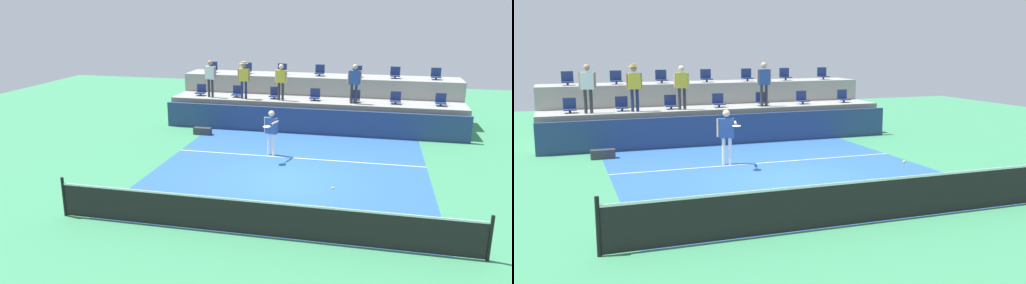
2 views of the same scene
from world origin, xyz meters
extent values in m
plane|color=#388456|center=(0.00, 0.00, 0.00)|extent=(40.00, 40.00, 0.00)
cube|color=#285693|center=(0.00, 1.00, 0.00)|extent=(9.00, 10.00, 0.01)
cube|color=white|center=(0.00, 2.40, 0.01)|extent=(9.00, 0.06, 0.00)
cylinder|color=black|center=(-5.20, -4.00, 0.54)|extent=(0.08, 0.08, 1.07)
cylinder|color=black|center=(5.20, -4.00, 0.54)|extent=(0.08, 0.08, 1.07)
cube|color=black|center=(0.00, -4.00, 0.46)|extent=(10.40, 0.01, 0.87)
cube|color=white|center=(0.00, -4.00, 0.89)|extent=(10.40, 0.02, 0.05)
cube|color=navy|center=(0.00, 6.00, 0.55)|extent=(13.00, 0.16, 1.10)
cube|color=gray|center=(0.00, 7.30, 0.62)|extent=(13.00, 1.80, 1.25)
cube|color=gray|center=(0.00, 9.10, 1.05)|extent=(13.00, 1.80, 2.10)
cylinder|color=#2D2D33|center=(-5.34, 7.15, 1.30)|extent=(0.08, 0.08, 0.10)
cube|color=navy|center=(-5.34, 7.15, 1.37)|extent=(0.44, 0.40, 0.04)
cube|color=navy|center=(-5.34, 7.33, 1.58)|extent=(0.44, 0.04, 0.38)
cylinder|color=#2D2D33|center=(-3.56, 7.15, 1.30)|extent=(0.08, 0.08, 0.10)
cube|color=navy|center=(-3.56, 7.15, 1.37)|extent=(0.44, 0.40, 0.04)
cube|color=navy|center=(-3.56, 7.33, 1.58)|extent=(0.44, 0.04, 0.38)
cylinder|color=#2D2D33|center=(-1.79, 7.15, 1.30)|extent=(0.08, 0.08, 0.10)
cube|color=navy|center=(-1.79, 7.15, 1.37)|extent=(0.44, 0.40, 0.04)
cube|color=navy|center=(-1.79, 7.33, 1.58)|extent=(0.44, 0.04, 0.38)
cylinder|color=#2D2D33|center=(0.04, 7.15, 1.30)|extent=(0.08, 0.08, 0.10)
cube|color=navy|center=(0.04, 7.15, 1.37)|extent=(0.44, 0.40, 0.04)
cube|color=navy|center=(0.04, 7.33, 1.58)|extent=(0.44, 0.04, 0.38)
cylinder|color=#2D2D33|center=(1.80, 7.15, 1.30)|extent=(0.08, 0.08, 0.10)
cube|color=navy|center=(1.80, 7.15, 1.37)|extent=(0.44, 0.40, 0.04)
cube|color=navy|center=(1.80, 7.33, 1.58)|extent=(0.44, 0.04, 0.38)
cylinder|color=#2D2D33|center=(3.53, 7.15, 1.30)|extent=(0.08, 0.08, 0.10)
cube|color=navy|center=(3.53, 7.15, 1.37)|extent=(0.44, 0.40, 0.04)
cube|color=navy|center=(3.53, 7.33, 1.58)|extent=(0.44, 0.04, 0.38)
cylinder|color=#2D2D33|center=(5.38, 7.15, 1.30)|extent=(0.08, 0.08, 0.10)
cube|color=navy|center=(5.38, 7.15, 1.37)|extent=(0.44, 0.40, 0.04)
cube|color=navy|center=(5.38, 7.33, 1.58)|extent=(0.44, 0.04, 0.38)
cylinder|color=#2D2D33|center=(-5.33, 8.95, 2.15)|extent=(0.08, 0.08, 0.10)
cube|color=navy|center=(-5.33, 8.95, 2.22)|extent=(0.44, 0.40, 0.04)
cube|color=navy|center=(-5.33, 9.13, 2.43)|extent=(0.44, 0.04, 0.38)
cylinder|color=#2D2D33|center=(-3.55, 8.95, 2.15)|extent=(0.08, 0.08, 0.10)
cube|color=navy|center=(-3.55, 8.95, 2.22)|extent=(0.44, 0.40, 0.04)
cube|color=navy|center=(-3.55, 9.13, 2.43)|extent=(0.44, 0.04, 0.38)
cylinder|color=#2D2D33|center=(-1.80, 8.95, 2.15)|extent=(0.08, 0.08, 0.10)
cube|color=navy|center=(-1.80, 8.95, 2.22)|extent=(0.44, 0.40, 0.04)
cube|color=navy|center=(-1.80, 9.13, 2.43)|extent=(0.44, 0.04, 0.38)
cylinder|color=#2D2D33|center=(0.03, 8.95, 2.15)|extent=(0.08, 0.08, 0.10)
cube|color=navy|center=(0.03, 8.95, 2.22)|extent=(0.44, 0.40, 0.04)
cube|color=navy|center=(0.03, 9.13, 2.43)|extent=(0.44, 0.04, 0.38)
cylinder|color=#2D2D33|center=(1.78, 8.95, 2.15)|extent=(0.08, 0.08, 0.10)
cube|color=navy|center=(1.78, 8.95, 2.22)|extent=(0.44, 0.40, 0.04)
cube|color=navy|center=(1.78, 9.13, 2.43)|extent=(0.44, 0.04, 0.38)
cylinder|color=#2D2D33|center=(3.51, 8.95, 2.15)|extent=(0.08, 0.08, 0.10)
cube|color=navy|center=(3.51, 8.95, 2.22)|extent=(0.44, 0.40, 0.04)
cube|color=navy|center=(3.51, 9.13, 2.43)|extent=(0.44, 0.04, 0.38)
cylinder|color=#2D2D33|center=(5.30, 8.95, 2.15)|extent=(0.08, 0.08, 0.10)
cube|color=navy|center=(5.30, 8.95, 2.22)|extent=(0.44, 0.40, 0.04)
cube|color=navy|center=(5.30, 9.13, 2.43)|extent=(0.44, 0.04, 0.38)
cylinder|color=white|center=(-1.08, 2.62, 0.41)|extent=(0.13, 0.13, 0.83)
cylinder|color=white|center=(-0.90, 2.57, 0.41)|extent=(0.13, 0.13, 0.83)
cube|color=#2D4C8C|center=(-0.99, 2.60, 1.12)|extent=(0.48, 0.29, 0.59)
sphere|color=beige|center=(-0.99, 2.60, 1.57)|extent=(0.27, 0.27, 0.22)
cylinder|color=beige|center=(-1.24, 2.66, 1.14)|extent=(0.09, 0.09, 0.55)
cylinder|color=beige|center=(-0.81, 2.28, 1.31)|extent=(0.20, 0.53, 0.07)
cylinder|color=black|center=(-0.89, 1.93, 1.31)|extent=(0.10, 0.26, 0.04)
ellipsoid|color=silver|center=(-0.96, 1.66, 1.31)|extent=(0.33, 0.37, 0.03)
cylinder|color=#2D2D33|center=(-4.82, 6.87, 1.67)|extent=(0.13, 0.13, 0.83)
cylinder|color=#2D2D33|center=(-4.63, 6.83, 1.67)|extent=(0.13, 0.13, 0.83)
cube|color=white|center=(-4.72, 6.85, 2.38)|extent=(0.48, 0.27, 0.59)
sphere|color=#A87A5B|center=(-4.72, 6.85, 2.83)|extent=(0.27, 0.27, 0.23)
cylinder|color=#A87A5B|center=(-4.98, 6.91, 2.40)|extent=(0.08, 0.08, 0.56)
cylinder|color=#A87A5B|center=(-4.47, 6.79, 2.40)|extent=(0.08, 0.08, 0.56)
cylinder|color=navy|center=(-3.23, 6.84, 1.65)|extent=(0.12, 0.12, 0.80)
cylinder|color=navy|center=(-3.05, 6.86, 1.65)|extent=(0.12, 0.12, 0.80)
cube|color=yellow|center=(-3.14, 6.85, 2.33)|extent=(0.45, 0.22, 0.57)
sphere|color=#A87A5B|center=(-3.14, 6.85, 2.77)|extent=(0.24, 0.24, 0.22)
cylinder|color=#A87A5B|center=(-3.39, 6.82, 2.35)|extent=(0.08, 0.08, 0.53)
cylinder|color=#A87A5B|center=(-2.89, 6.88, 2.35)|extent=(0.08, 0.08, 0.53)
cylinder|color=tan|center=(-3.14, 6.85, 2.84)|extent=(0.43, 0.43, 0.01)
cylinder|color=tan|center=(-3.14, 6.85, 2.89)|extent=(0.25, 0.25, 0.09)
cylinder|color=#2D2D33|center=(-1.53, 6.87, 1.65)|extent=(0.13, 0.13, 0.79)
cylinder|color=#2D2D33|center=(-1.35, 6.83, 1.65)|extent=(0.13, 0.13, 0.79)
cube|color=yellow|center=(-1.44, 6.85, 2.32)|extent=(0.45, 0.25, 0.56)
sphere|color=beige|center=(-1.44, 6.85, 2.75)|extent=(0.25, 0.25, 0.21)
cylinder|color=beige|center=(-1.69, 6.89, 2.34)|extent=(0.08, 0.08, 0.53)
cylinder|color=beige|center=(-1.19, 6.81, 2.34)|extent=(0.08, 0.08, 0.53)
cylinder|color=#2D2D33|center=(1.66, 6.85, 1.67)|extent=(0.11, 0.11, 0.83)
cylinder|color=#2D2D33|center=(1.85, 6.85, 1.67)|extent=(0.11, 0.11, 0.83)
cube|color=#2D4C8C|center=(1.75, 6.85, 2.38)|extent=(0.46, 0.19, 0.59)
sphere|color=tan|center=(1.75, 6.85, 2.83)|extent=(0.23, 0.23, 0.23)
cylinder|color=tan|center=(1.49, 6.84, 2.40)|extent=(0.07, 0.07, 0.56)
cylinder|color=tan|center=(2.01, 6.86, 2.40)|extent=(0.07, 0.07, 0.56)
sphere|color=#CCE033|center=(1.71, -2.80, 0.93)|extent=(0.07, 0.07, 0.07)
cube|color=#333338|center=(-4.46, 4.85, 0.15)|extent=(0.76, 0.28, 0.30)
camera|label=1|loc=(2.51, -14.63, 5.43)|focal=34.73mm
camera|label=2|loc=(-5.73, -13.81, 3.61)|focal=40.05mm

